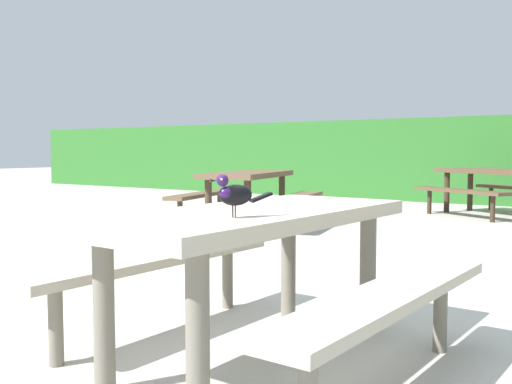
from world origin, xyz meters
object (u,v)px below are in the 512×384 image
picnic_table_mid_left (248,185)px  picnic_table_far_centre (492,181)px  bird_grackle (233,193)px  picnic_table_foreground (254,247)px

picnic_table_mid_left → picnic_table_far_centre: (2.42, 3.28, 0.00)m
bird_grackle → picnic_table_mid_left: bird_grackle is taller
picnic_table_foreground → picnic_table_far_centre: 7.43m
bird_grackle → picnic_table_far_centre: (-0.72, 7.76, -0.29)m
picnic_table_foreground → bird_grackle: bird_grackle is taller
picnic_table_mid_left → picnic_table_far_centre: same height
bird_grackle → picnic_table_mid_left: 5.48m
picnic_table_mid_left → picnic_table_far_centre: size_ratio=0.90×
picnic_table_foreground → picnic_table_far_centre: (-0.58, 7.40, 0.00)m
bird_grackle → picnic_table_far_centre: 7.80m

